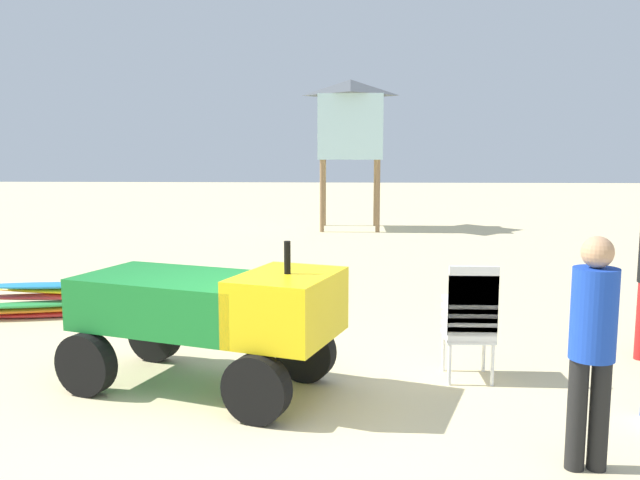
% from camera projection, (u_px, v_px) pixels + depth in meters
% --- Properties ---
extents(ground, '(80.00, 80.00, 0.00)m').
position_uv_depth(ground, '(260.00, 415.00, 5.78)').
color(ground, beige).
extents(utility_cart, '(2.80, 1.98, 1.50)m').
position_uv_depth(utility_cart, '(211.00, 311.00, 6.29)').
color(utility_cart, '#197A2D').
rests_on(utility_cart, ground).
extents(stacked_plastic_chairs, '(0.48, 0.48, 1.20)m').
position_uv_depth(stacked_plastic_chairs, '(470.00, 314.00, 6.52)').
color(stacked_plastic_chairs, white).
rests_on(stacked_plastic_chairs, ground).
extents(surfboard_pile, '(2.64, 0.84, 0.48)m').
position_uv_depth(surfboard_pile, '(52.00, 300.00, 9.14)').
color(surfboard_pile, red).
rests_on(surfboard_pile, ground).
extents(lifeguard_near_left, '(0.32, 0.32, 1.72)m').
position_uv_depth(lifeguard_near_left, '(593.00, 338.00, 4.68)').
color(lifeguard_near_left, black).
rests_on(lifeguard_near_left, ground).
extents(lifeguard_tower, '(1.98, 1.98, 4.27)m').
position_uv_depth(lifeguard_tower, '(350.00, 119.00, 18.82)').
color(lifeguard_tower, olive).
rests_on(lifeguard_tower, ground).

